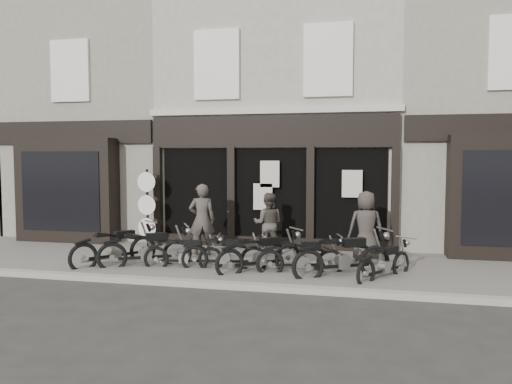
% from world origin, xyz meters
% --- Properties ---
extents(ground_plane, '(90.00, 90.00, 0.00)m').
position_xyz_m(ground_plane, '(0.00, 0.00, 0.00)').
color(ground_plane, '#2D2B28').
rests_on(ground_plane, ground).
extents(pavement, '(30.00, 4.20, 0.12)m').
position_xyz_m(pavement, '(0.00, 0.90, 0.06)').
color(pavement, '#666059').
rests_on(pavement, ground_plane).
extents(kerb, '(30.00, 0.25, 0.13)m').
position_xyz_m(kerb, '(0.00, -1.25, 0.07)').
color(kerb, gray).
rests_on(kerb, ground_plane).
extents(central_building, '(7.30, 6.22, 8.34)m').
position_xyz_m(central_building, '(0.00, 5.95, 4.08)').
color(central_building, '#B4AE9A').
rests_on(central_building, ground).
extents(neighbour_left, '(5.60, 6.73, 8.34)m').
position_xyz_m(neighbour_left, '(-6.35, 5.90, 4.04)').
color(neighbour_left, gray).
rests_on(neighbour_left, ground).
extents(neighbour_right, '(5.60, 6.73, 8.34)m').
position_xyz_m(neighbour_right, '(6.35, 5.90, 4.04)').
color(neighbour_right, gray).
rests_on(neighbour_right, ground).
extents(motorcycle_0, '(1.58, 1.96, 1.09)m').
position_xyz_m(motorcycle_0, '(-3.32, -0.01, 0.43)').
color(motorcycle_0, black).
rests_on(motorcycle_0, ground).
extents(motorcycle_1, '(2.06, 1.35, 1.08)m').
position_xyz_m(motorcycle_1, '(-2.48, -0.05, 0.43)').
color(motorcycle_1, black).
rests_on(motorcycle_1, ground).
extents(motorcycle_2, '(1.91, 0.59, 0.92)m').
position_xyz_m(motorcycle_2, '(-1.51, -0.03, 0.36)').
color(motorcycle_2, black).
rests_on(motorcycle_2, ground).
extents(motorcycle_3, '(2.04, 0.63, 0.98)m').
position_xyz_m(motorcycle_3, '(-0.52, 0.05, 0.39)').
color(motorcycle_3, black).
rests_on(motorcycle_3, ground).
extents(motorcycle_4, '(1.85, 1.58, 1.05)m').
position_xyz_m(motorcycle_4, '(0.34, -0.00, 0.42)').
color(motorcycle_4, black).
rests_on(motorcycle_4, ground).
extents(motorcycle_5, '(1.98, 0.81, 0.97)m').
position_xyz_m(motorcycle_5, '(1.27, 0.06, 0.38)').
color(motorcycle_5, black).
rests_on(motorcycle_5, ground).
extents(motorcycle_6, '(2.15, 1.44, 1.13)m').
position_xyz_m(motorcycle_6, '(2.21, -0.06, 0.45)').
color(motorcycle_6, black).
rests_on(motorcycle_6, ground).
extents(motorcycle_7, '(1.32, 1.67, 0.92)m').
position_xyz_m(motorcycle_7, '(3.10, -0.04, 0.37)').
color(motorcycle_7, black).
rests_on(motorcycle_7, ground).
extents(man_left, '(0.81, 0.66, 1.90)m').
position_xyz_m(man_left, '(-1.59, 1.49, 1.07)').
color(man_left, '#453E39').
rests_on(man_left, pavement).
extents(man_centre, '(0.84, 0.68, 1.66)m').
position_xyz_m(man_centre, '(0.12, 1.96, 0.95)').
color(man_centre, '#473F39').
rests_on(man_centre, pavement).
extents(man_right, '(0.97, 0.74, 1.77)m').
position_xyz_m(man_right, '(2.69, 1.52, 1.01)').
color(man_right, '#393330').
rests_on(man_right, pavement).
extents(advert_sign_post, '(0.58, 0.37, 2.37)m').
position_xyz_m(advert_sign_post, '(-3.54, 2.30, 1.16)').
color(advert_sign_post, black).
rests_on(advert_sign_post, ground).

